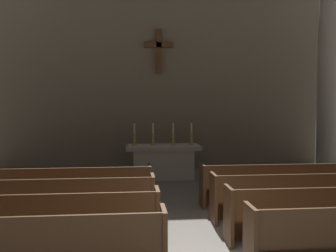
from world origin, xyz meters
TOP-DOWN VIEW (x-y plane):
  - pew_left_row_1 at (-2.20, -0.04)m, footprint 3.30×0.50m
  - pew_left_row_2 at (-2.20, 1.10)m, footprint 3.30×0.50m
  - pew_left_row_3 at (-2.20, 2.24)m, footprint 3.30×0.50m
  - pew_left_row_4 at (-2.20, 3.38)m, footprint 3.30×0.50m
  - pew_right_row_2 at (2.20, 1.10)m, footprint 3.30×0.50m
  - pew_right_row_3 at (2.20, 2.24)m, footprint 3.30×0.50m
  - pew_right_row_4 at (2.20, 3.38)m, footprint 3.30×0.50m
  - column_right_second at (5.01, 6.34)m, footprint 1.08×1.08m
  - altar at (0.00, 6.60)m, footprint 2.20×0.90m
  - candlestick_outer_left at (-0.85, 6.60)m, footprint 0.16×0.16m
  - candlestick_inner_left at (-0.30, 6.60)m, footprint 0.16×0.16m
  - candlestick_inner_right at (0.30, 6.60)m, footprint 0.16×0.16m
  - candlestick_outer_right at (0.85, 6.60)m, footprint 0.16×0.16m
  - apse_with_cross at (0.00, 8.46)m, footprint 11.17×0.43m

SIDE VIEW (x-z plane):
  - pew_left_row_1 at x=-2.20m, z-range 0.00..0.95m
  - pew_left_row_2 at x=-2.20m, z-range 0.00..0.95m
  - pew_left_row_3 at x=-2.20m, z-range 0.00..0.95m
  - pew_left_row_4 at x=-2.20m, z-range 0.00..0.95m
  - pew_right_row_2 at x=2.20m, z-range 0.00..0.95m
  - pew_right_row_3 at x=2.20m, z-range 0.00..0.95m
  - pew_right_row_4 at x=2.20m, z-range 0.00..0.95m
  - altar at x=0.00m, z-range 0.03..1.04m
  - candlestick_outer_left at x=-0.85m, z-range 0.89..1.54m
  - candlestick_inner_left at x=-0.30m, z-range 0.89..1.54m
  - candlestick_inner_right at x=0.30m, z-range 0.89..1.54m
  - candlestick_outer_right at x=0.85m, z-range 0.89..1.54m
  - column_right_second at x=5.01m, z-range -0.08..6.48m
  - apse_with_cross at x=0.00m, z-range 0.00..7.18m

